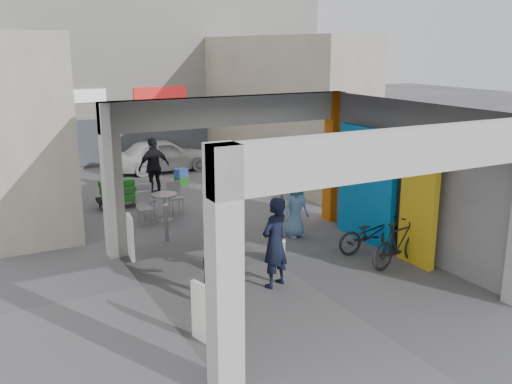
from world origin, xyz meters
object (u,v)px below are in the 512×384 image
man_back_turned (221,259)px  white_van (163,155)px  bicycle_rear (399,243)px  cafe_set (157,207)px  man_crates (154,167)px  bicycle_front (371,234)px  man_with_dog (275,242)px  man_elderly (295,208)px  border_collie (278,250)px  produce_stand (118,197)px

man_back_turned → white_van: (2.76, 11.43, -0.23)m
bicycle_rear → white_van: 11.67m
white_van → bicycle_rear: bearing=-171.3°
cafe_set → man_crates: size_ratio=0.80×
bicycle_front → white_van: (-1.42, 10.64, 0.18)m
man_with_dog → man_crates: 7.95m
man_back_turned → white_van: bearing=47.0°
man_elderly → bicycle_rear: (0.98, -2.73, -0.24)m
white_van → man_crates: bearing=158.6°
border_collie → man_elderly: 1.87m
border_collie → bicycle_rear: (2.23, -1.41, 0.22)m
man_back_turned → bicycle_front: size_ratio=1.00×
cafe_set → white_van: size_ratio=0.40×
man_crates → bicycle_front: size_ratio=1.10×
produce_stand → bicycle_rear: bearing=-71.6°
produce_stand → man_with_dog: (1.30, -7.11, 0.60)m
bicycle_front → man_with_dog: bearing=107.5°
border_collie → bicycle_rear: bearing=-7.5°
cafe_set → white_van: white_van is taller
produce_stand → bicycle_front: size_ratio=0.71×
man_with_dog → bicycle_front: 3.04m
bicycle_rear → border_collie: bearing=47.9°
cafe_set → produce_stand: size_ratio=1.23×
man_back_turned → bicycle_front: bearing=-18.6°
border_collie → white_van: 10.21m
man_back_turned → man_crates: size_ratio=0.91×
white_van → man_with_dog: bearing=174.1°
border_collie → produce_stand: bearing=133.3°
cafe_set → border_collie: cafe_set is taller
man_back_turned → man_crates: (1.34, 8.11, 0.08)m
man_back_turned → bicycle_front: (4.18, 0.80, -0.41)m
man_back_turned → man_crates: man_crates is taller
man_crates → man_with_dog: bearing=75.5°
bicycle_front → bicycle_rear: (0.00, -0.95, 0.06)m
cafe_set → border_collie: bearing=-73.3°
cafe_set → bicycle_front: 6.04m
produce_stand → border_collie: 6.33m
border_collie → bicycle_rear: size_ratio=0.42×
man_back_turned → produce_stand: bearing=61.0°
border_collie → bicycle_rear: bicycle_rear is taller
man_crates → bicycle_rear: bearing=95.2°
produce_stand → man_crates: size_ratio=0.65×
produce_stand → man_back_turned: (0.05, -7.27, 0.54)m
man_elderly → bicycle_rear: size_ratio=0.88×
man_back_turned → white_van: man_back_turned is taller
man_back_turned → bicycle_rear: size_ratio=1.01×
man_with_dog → white_van: size_ratio=0.50×
cafe_set → bicycle_rear: 6.83m
man_with_dog → man_crates: (0.09, 7.95, 0.02)m
border_collie → white_van: bearing=110.3°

